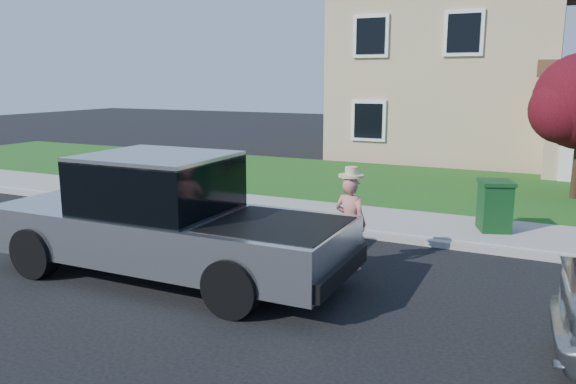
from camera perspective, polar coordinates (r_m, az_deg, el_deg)
The scene contains 8 objects.
ground at distance 9.06m, azimuth -2.77°, elevation -8.61°, with size 80.00×80.00×0.00m, color black.
curb at distance 11.25m, azimuth 8.83°, elevation -4.41°, with size 40.00×0.20×0.12m, color gray.
sidewalk at distance 12.27m, azimuth 10.33°, elevation -3.06°, with size 40.00×2.00×0.15m, color gray.
lawn at distance 16.56m, azimuth 14.48°, elevation 0.43°, with size 40.00×7.00×0.10m, color #194915.
house at distance 24.03m, azimuth 19.38°, elevation 10.94°, with size 14.00×11.30×6.85m.
pickup_truck at distance 9.06m, azimuth -12.34°, elevation -2.83°, with size 5.99×2.31×1.96m.
woman at distance 9.29m, azimuth 6.35°, elevation -2.94°, with size 0.63×0.48×1.71m.
trash_bin at distance 11.79m, azimuth 20.26°, elevation -1.27°, with size 0.81×0.87×1.00m.
Camera 1 is at (4.06, -7.49, 3.10)m, focal length 35.00 mm.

